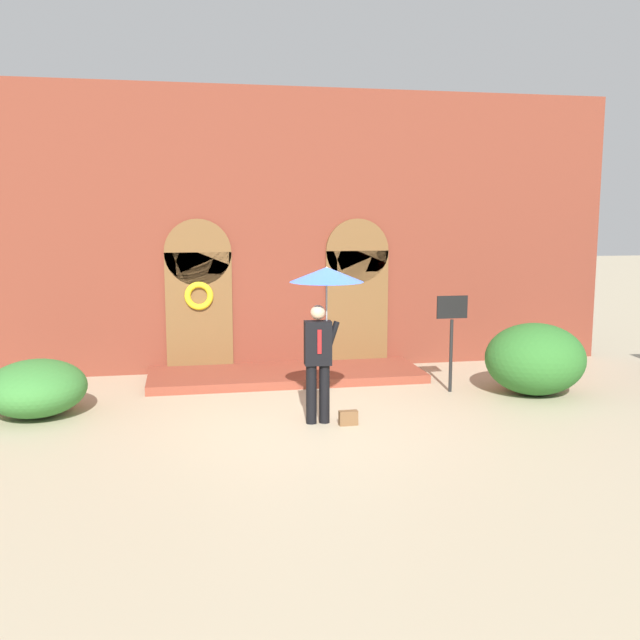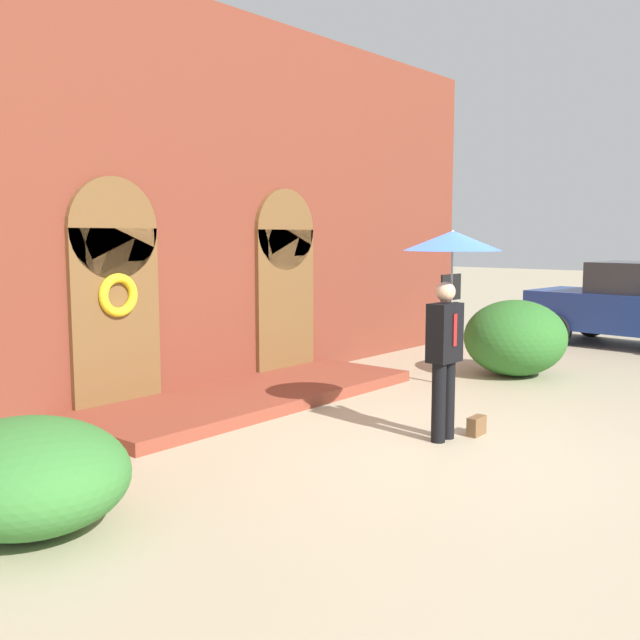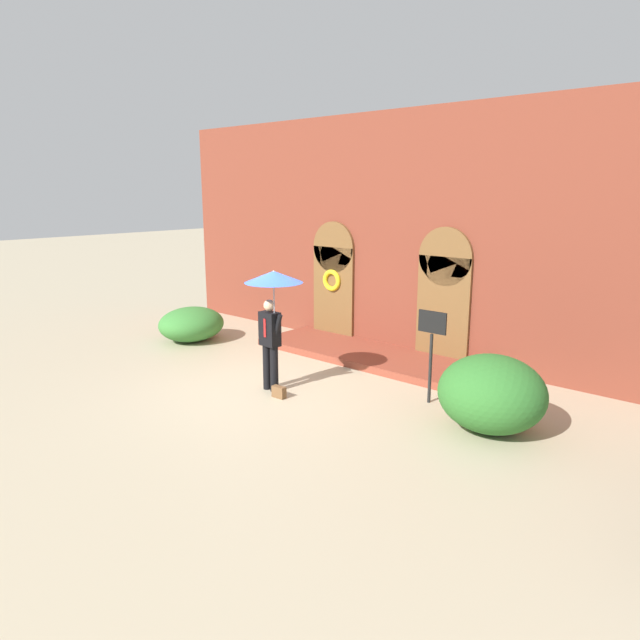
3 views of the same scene
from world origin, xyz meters
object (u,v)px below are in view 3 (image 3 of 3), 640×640
object	(u,v)px
sign_post	(431,341)
shrub_right	(492,394)
person_with_umbrella	(273,294)
shrub_left	(191,324)
handbag	(279,392)

from	to	relation	value
sign_post	shrub_right	world-z (taller)	sign_post
person_with_umbrella	shrub_left	world-z (taller)	person_with_umbrella
sign_post	shrub_left	size ratio (longest dim) A/B	1.00
shrub_left	shrub_right	distance (m)	8.32
shrub_left	handbag	bearing A→B (deg)	-17.26
shrub_right	sign_post	bearing A→B (deg)	162.66
person_with_umbrella	shrub_left	size ratio (longest dim) A/B	1.37
handbag	shrub_right	world-z (taller)	shrub_right
sign_post	handbag	bearing A→B (deg)	-143.64
sign_post	shrub_left	xyz separation A→B (m)	(-6.93, -0.20, -0.73)
shrub_right	person_with_umbrella	bearing A→B (deg)	-165.52
handbag	sign_post	bearing A→B (deg)	34.82
handbag	shrub_left	bearing A→B (deg)	161.20
person_with_umbrella	shrub_right	bearing A→B (deg)	14.48
person_with_umbrella	sign_post	size ratio (longest dim) A/B	1.37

